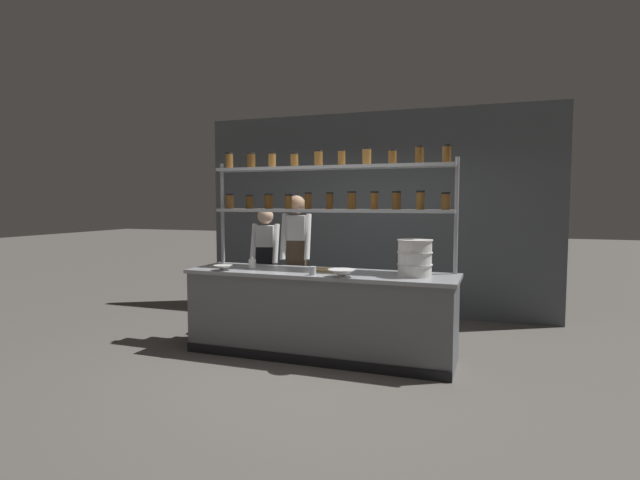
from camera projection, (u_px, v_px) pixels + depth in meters
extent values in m
plane|color=#5B5651|center=(320.00, 355.00, 5.43)|extent=(40.00, 40.00, 0.00)
cube|color=#4C5156|center=(372.00, 213.00, 7.49)|extent=(5.33, 0.12, 3.00)
cube|color=slate|center=(320.00, 315.00, 5.40)|extent=(2.87, 0.72, 0.88)
cube|color=#999BA0|center=(320.00, 273.00, 5.36)|extent=(2.93, 0.76, 0.04)
cube|color=black|center=(308.00, 361.00, 5.09)|extent=(2.87, 0.03, 0.10)
cylinder|color=#999BA0|center=(223.00, 251.00, 6.13)|extent=(0.04, 0.04, 2.13)
cylinder|color=#999BA0|center=(455.00, 260.00, 5.19)|extent=(0.04, 0.04, 2.13)
cube|color=#999BA0|center=(330.00, 211.00, 5.62)|extent=(2.77, 0.28, 0.04)
cylinder|color=brown|center=(230.00, 202.00, 6.05)|extent=(0.10, 0.10, 0.16)
cylinder|color=black|center=(230.00, 195.00, 6.04)|extent=(0.10, 0.10, 0.02)
cylinder|color=#513314|center=(250.00, 203.00, 5.96)|extent=(0.08, 0.08, 0.15)
cylinder|color=black|center=(249.00, 196.00, 5.95)|extent=(0.09, 0.09, 0.02)
cylinder|color=#513314|center=(269.00, 202.00, 5.87)|extent=(0.10, 0.10, 0.16)
cylinder|color=black|center=(269.00, 194.00, 5.87)|extent=(0.10, 0.10, 0.02)
cylinder|color=brown|center=(288.00, 202.00, 5.79)|extent=(0.08, 0.08, 0.15)
cylinder|color=black|center=(288.00, 195.00, 5.78)|extent=(0.08, 0.08, 0.02)
cylinder|color=#513314|center=(308.00, 202.00, 5.70)|extent=(0.08, 0.08, 0.17)
cylinder|color=black|center=(308.00, 193.00, 5.70)|extent=(0.08, 0.08, 0.02)
cylinder|color=#513314|center=(330.00, 202.00, 5.62)|extent=(0.08, 0.08, 0.17)
cylinder|color=black|center=(330.00, 193.00, 5.61)|extent=(0.08, 0.08, 0.02)
cylinder|color=brown|center=(352.00, 201.00, 5.53)|extent=(0.10, 0.10, 0.18)
cylinder|color=black|center=(352.00, 192.00, 5.52)|extent=(0.10, 0.10, 0.02)
cylinder|color=brown|center=(374.00, 201.00, 5.44)|extent=(0.09, 0.09, 0.18)
cylinder|color=black|center=(374.00, 192.00, 5.43)|extent=(0.09, 0.09, 0.02)
cylinder|color=brown|center=(396.00, 201.00, 5.36)|extent=(0.09, 0.09, 0.18)
cylinder|color=black|center=(397.00, 192.00, 5.35)|extent=(0.10, 0.10, 0.02)
cylinder|color=brown|center=(420.00, 201.00, 5.27)|extent=(0.09, 0.09, 0.18)
cylinder|color=black|center=(421.00, 192.00, 5.26)|extent=(0.09, 0.09, 0.02)
cylinder|color=brown|center=(446.00, 202.00, 5.18)|extent=(0.09, 0.09, 0.16)
cylinder|color=black|center=(446.00, 193.00, 5.18)|extent=(0.09, 0.09, 0.02)
cube|color=#999BA0|center=(330.00, 168.00, 5.59)|extent=(2.77, 0.28, 0.04)
cylinder|color=brown|center=(229.00, 161.00, 6.01)|extent=(0.09, 0.09, 0.17)
cylinder|color=black|center=(229.00, 153.00, 6.00)|extent=(0.09, 0.09, 0.02)
cylinder|color=#513314|center=(251.00, 161.00, 5.91)|extent=(0.10, 0.10, 0.16)
cylinder|color=black|center=(251.00, 153.00, 5.91)|extent=(0.10, 0.10, 0.02)
cylinder|color=brown|center=(272.00, 161.00, 5.82)|extent=(0.09, 0.09, 0.15)
cylinder|color=black|center=(272.00, 153.00, 5.81)|extent=(0.09, 0.09, 0.02)
cylinder|color=brown|center=(294.00, 161.00, 5.72)|extent=(0.09, 0.09, 0.14)
cylinder|color=black|center=(294.00, 153.00, 5.72)|extent=(0.09, 0.09, 0.02)
cylinder|color=brown|center=(318.00, 159.00, 5.62)|extent=(0.10, 0.10, 0.16)
cylinder|color=black|center=(318.00, 151.00, 5.62)|extent=(0.10, 0.10, 0.02)
cylinder|color=brown|center=(342.00, 159.00, 5.53)|extent=(0.08, 0.08, 0.16)
cylinder|color=black|center=(342.00, 150.00, 5.52)|extent=(0.08, 0.08, 0.02)
cylinder|color=brown|center=(367.00, 157.00, 5.43)|extent=(0.10, 0.10, 0.17)
cylinder|color=black|center=(367.00, 149.00, 5.43)|extent=(0.10, 0.10, 0.02)
cylinder|color=brown|center=(392.00, 158.00, 5.34)|extent=(0.09, 0.09, 0.14)
cylinder|color=black|center=(392.00, 150.00, 5.33)|extent=(0.09, 0.09, 0.02)
cylinder|color=#513314|center=(419.00, 156.00, 5.24)|extent=(0.09, 0.09, 0.17)
cylinder|color=black|center=(420.00, 147.00, 5.23)|extent=(0.09, 0.09, 0.02)
cylinder|color=brown|center=(447.00, 155.00, 5.14)|extent=(0.09, 0.09, 0.17)
cylinder|color=black|center=(447.00, 146.00, 5.14)|extent=(0.09, 0.09, 0.02)
cylinder|color=black|center=(260.00, 301.00, 6.46)|extent=(0.11, 0.11, 0.76)
cylinder|color=black|center=(272.00, 302.00, 6.44)|extent=(0.11, 0.11, 0.76)
cube|color=black|center=(266.00, 259.00, 6.41)|extent=(0.26, 0.22, 0.33)
cube|color=white|center=(266.00, 236.00, 6.38)|extent=(0.26, 0.23, 0.27)
sphere|color=tan|center=(265.00, 216.00, 6.36)|extent=(0.20, 0.20, 0.20)
cylinder|color=white|center=(254.00, 243.00, 6.35)|extent=(0.12, 0.25, 0.50)
cylinder|color=white|center=(276.00, 244.00, 6.32)|extent=(0.12, 0.25, 0.50)
cylinder|color=black|center=(290.00, 304.00, 6.11)|extent=(0.11, 0.11, 0.84)
cylinder|color=black|center=(303.00, 304.00, 6.09)|extent=(0.11, 0.11, 0.84)
cube|color=#473828|center=(297.00, 255.00, 6.06)|extent=(0.25, 0.22, 0.36)
cube|color=white|center=(297.00, 228.00, 6.03)|extent=(0.26, 0.23, 0.30)
sphere|color=#A37A5B|center=(296.00, 205.00, 6.01)|extent=(0.22, 0.22, 0.22)
cylinder|color=white|center=(284.00, 237.00, 5.99)|extent=(0.13, 0.27, 0.55)
cylinder|color=white|center=(308.00, 237.00, 5.96)|extent=(0.13, 0.27, 0.55)
cylinder|color=white|center=(415.00, 270.00, 5.04)|extent=(0.34, 0.34, 0.11)
cylinder|color=silver|center=(415.00, 264.00, 5.03)|extent=(0.36, 0.36, 0.01)
cylinder|color=white|center=(415.00, 258.00, 5.03)|extent=(0.34, 0.34, 0.11)
cylinder|color=silver|center=(415.00, 252.00, 5.02)|extent=(0.36, 0.36, 0.01)
cylinder|color=white|center=(415.00, 246.00, 5.02)|extent=(0.34, 0.34, 0.11)
cylinder|color=silver|center=(415.00, 240.00, 5.01)|extent=(0.36, 0.36, 0.01)
cube|color=#A88456|center=(331.00, 270.00, 5.38)|extent=(0.40, 0.26, 0.02)
cylinder|color=silver|center=(223.00, 270.00, 5.46)|extent=(0.09, 0.09, 0.01)
cone|color=silver|center=(223.00, 268.00, 5.46)|extent=(0.21, 0.21, 0.06)
cylinder|color=white|center=(342.00, 276.00, 4.97)|extent=(0.13, 0.13, 0.01)
cone|color=white|center=(342.00, 273.00, 4.97)|extent=(0.28, 0.28, 0.08)
cylinder|color=silver|center=(252.00, 264.00, 5.57)|extent=(0.08, 0.08, 0.11)
cylinder|color=#B2B7BC|center=(313.00, 271.00, 5.10)|extent=(0.07, 0.07, 0.09)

